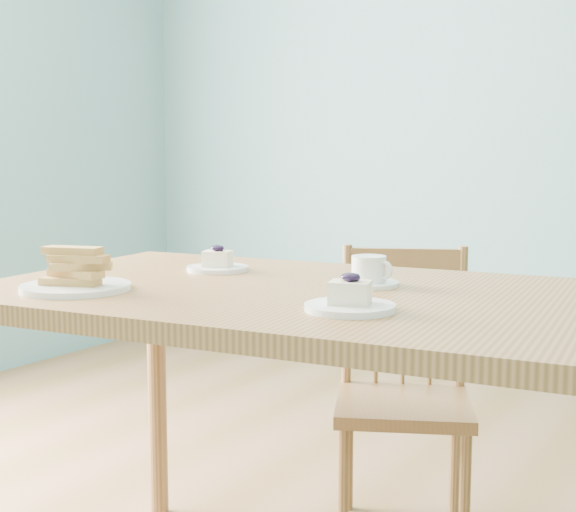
{
  "coord_description": "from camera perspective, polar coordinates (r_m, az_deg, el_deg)",
  "views": [
    {
      "loc": [
        0.88,
        -1.35,
        1.09
      ],
      "look_at": [
        -0.11,
        0.19,
        0.86
      ],
      "focal_mm": 50.0,
      "sensor_mm": 36.0,
      "label": 1
    }
  ],
  "objects": [
    {
      "name": "room",
      "position": [
        1.63,
        -0.44,
        16.21
      ],
      "size": [
        5.01,
        5.01,
        2.71
      ],
      "color": "#885E3F",
      "rests_on": "ground"
    },
    {
      "name": "dining_table",
      "position": [
        1.77,
        2.06,
        -4.99
      ],
      "size": [
        1.59,
        1.03,
        0.8
      ],
      "rotation": [
        0.0,
        0.0,
        0.12
      ],
      "color": "#956138",
      "rests_on": "ground"
    },
    {
      "name": "dining_chair",
      "position": [
        2.37,
        8.21,
        -9.38
      ],
      "size": [
        0.5,
        0.49,
        0.83
      ],
      "rotation": [
        0.0,
        0.0,
        0.45
      ],
      "color": "#956138",
      "rests_on": "ground"
    },
    {
      "name": "cheesecake_plate_near",
      "position": [
        1.52,
        4.43,
        -3.21
      ],
      "size": [
        0.17,
        0.17,
        0.07
      ],
      "rotation": [
        0.0,
        0.0,
        0.31
      ],
      "color": "silver",
      "rests_on": "dining_table"
    },
    {
      "name": "cheesecake_plate_far",
      "position": [
        2.05,
        -5.04,
        -0.59
      ],
      "size": [
        0.16,
        0.16,
        0.07
      ],
      "rotation": [
        0.0,
        0.0,
        0.34
      ],
      "color": "silver",
      "rests_on": "dining_table"
    },
    {
      "name": "coffee_cup",
      "position": [
        1.81,
        5.8,
        -1.22
      ],
      "size": [
        0.14,
        0.14,
        0.07
      ],
      "rotation": [
        0.0,
        0.0,
        -0.08
      ],
      "color": "silver",
      "rests_on": "dining_table"
    },
    {
      "name": "biscotti_plate",
      "position": [
        1.8,
        -14.89,
        -1.44
      ],
      "size": [
        0.24,
        0.24,
        0.09
      ],
      "rotation": [
        0.0,
        0.0,
        0.41
      ],
      "color": "silver",
      "rests_on": "dining_table"
    }
  ]
}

